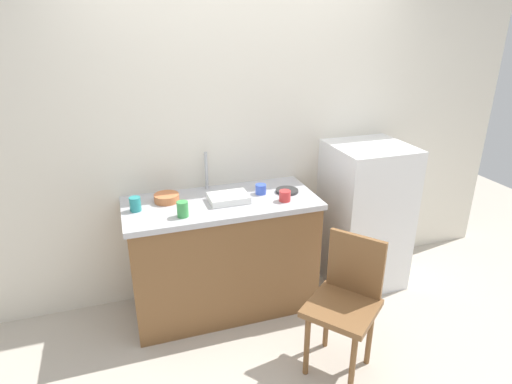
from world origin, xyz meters
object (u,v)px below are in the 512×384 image
Objects in this scene: hotplate at (287,191)px; cup_teal at (135,204)px; dish_tray at (229,198)px; cup_blue at (261,189)px; chair at (346,299)px; terracotta_bowl at (167,198)px; cup_green at (183,209)px; refrigerator at (364,215)px; cup_red at (285,196)px.

cup_teal is (-1.10, 0.01, 0.04)m from hotplate.
cup_blue is (0.26, 0.06, 0.01)m from dish_tray.
dish_tray is at bearing 174.29° from chair.
cup_green is (0.07, -0.29, 0.02)m from terracotta_bowl.
terracotta_bowl is at bearing 162.03° from dish_tray.
terracotta_bowl is 1.68× the size of cup_green.
refrigerator is 1.62m from terracotta_bowl.
cup_green is at bearing -76.54° from terracotta_bowl.
cup_red is at bearing 2.40° from cup_green.
terracotta_bowl is 1.04× the size of hotplate.
cup_teal is (-1.81, -0.00, 0.35)m from refrigerator.
terracotta_bowl reaches higher than chair.
hotplate is at bearing 12.48° from cup_green.
terracotta_bowl reaches higher than hotplate.
cup_blue is at bearing 13.44° from dish_tray.
hotplate is at bearing 62.35° from cup_red.
hotplate is (-0.06, 0.84, 0.41)m from chair.
chair is at bearing -36.88° from cup_green.
cup_blue is (-0.20, 0.03, 0.03)m from hotplate.
terracotta_bowl reaches higher than dish_tray.
chair is at bearing -36.05° from cup_teal.
terracotta_bowl is 0.29m from cup_green.
cup_red is at bearing -168.29° from refrigerator.
chair is 9.06× the size of cup_teal.
cup_red is (0.38, -0.12, 0.01)m from dish_tray.
cup_teal reaches higher than dish_tray.
cup_green reaches higher than cup_blue.
cup_teal is at bearing 176.22° from dish_tray.
refrigerator is 11.40× the size of cup_green.
hotplate is at bearing -178.94° from refrigerator.
hotplate is 2.12× the size of cup_blue.
hotplate is 1.10m from cup_teal.
chair is 1.05m from dish_tray.
chair is at bearing -44.93° from terracotta_bowl.
cup_teal reaches higher than terracotta_bowl.
chair is 10.81× the size of cup_red.
terracotta_bowl is 0.89m from hotplate.
cup_green is (-1.52, -0.19, 0.36)m from refrigerator.
dish_tray is 2.85× the size of cup_teal.
cup_red is at bearing -56.59° from cup_blue.
cup_teal is at bearing 146.56° from cup_green.
terracotta_bowl is 1.80× the size of cup_teal.
dish_tray is 0.40m from cup_red.
cup_green is (-0.81, -0.18, 0.04)m from hotplate.
cup_blue is at bearing 178.80° from refrigerator.
cup_blue is (-0.90, 0.02, 0.34)m from refrigerator.
cup_green reaches higher than hotplate.
cup_green is at bearing -161.01° from cup_blue.
hotplate is at bearing -9.20° from cup_blue.
terracotta_bowl is at bearing 103.46° from cup_green.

